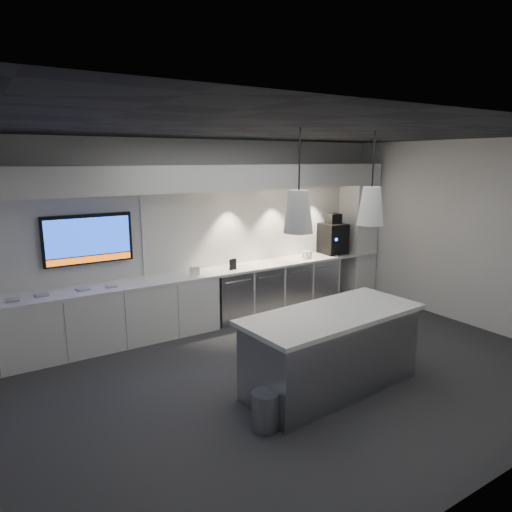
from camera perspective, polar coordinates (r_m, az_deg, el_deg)
floor at (r=6.06m, az=4.91°, el=-14.36°), size 7.00×7.00×0.00m
ceiling at (r=5.44m, az=5.49°, el=15.27°), size 7.00×7.00×0.00m
wall_back at (r=7.65m, az=-6.29°, el=3.04°), size 7.00×0.00×7.00m
wall_front at (r=3.96m, az=27.97°, el=-6.91°), size 7.00×0.00×7.00m
wall_right at (r=8.15m, az=25.14°, el=2.51°), size 0.00×7.00×7.00m
back_counter at (r=7.49m, az=-5.09°, el=-1.97°), size 6.80×0.65×0.04m
left_base_cabinets at (r=7.03m, az=-17.89°, el=-7.31°), size 3.30×0.63×0.86m
fridge_unit_a at (r=7.73m, az=-3.37°, el=-5.01°), size 0.60×0.61×0.85m
fridge_unit_b at (r=8.04m, az=0.57°, el=-4.31°), size 0.60×0.61×0.85m
fridge_unit_c at (r=8.38m, az=4.19°, el=-3.65°), size 0.60×0.61×0.85m
fridge_unit_d at (r=8.76m, az=7.51°, el=-3.03°), size 0.60×0.61×0.85m
backsplash at (r=8.22m, az=1.30°, el=4.08°), size 4.60×0.03×1.30m
soffit at (r=7.30m, az=-5.40°, el=9.73°), size 6.90×0.60×0.40m
column at (r=9.31m, az=12.59°, el=3.17°), size 0.55×0.55×2.60m
wall_tv at (r=6.98m, az=-20.25°, el=1.99°), size 1.25×0.07×0.72m
island at (r=5.57m, az=9.42°, el=-11.49°), size 2.30×1.11×0.95m
bin at (r=4.86m, az=1.19°, el=-18.74°), size 0.30×0.30×0.40m
coffee_machine at (r=8.88m, az=9.59°, el=2.34°), size 0.46×0.62×0.77m
sign_black at (r=7.52m, az=-2.91°, el=-1.03°), size 0.14×0.05×0.18m
sign_white at (r=7.18m, az=-7.68°, el=-1.92°), size 0.18×0.03×0.14m
cup_cluster at (r=8.40m, az=6.35°, el=0.15°), size 0.16×0.16×0.14m
tray_a at (r=6.67m, az=-28.10°, el=-4.87°), size 0.18×0.18×0.02m
tray_b at (r=6.74m, az=-25.23°, el=-4.42°), size 0.16×0.16×0.02m
tray_c at (r=6.80m, az=-20.85°, el=-3.91°), size 0.20×0.20×0.02m
tray_d at (r=6.85m, az=-17.68°, el=-3.58°), size 0.18×0.18×0.02m
pendant_left at (r=4.80m, az=5.33°, el=5.58°), size 0.31×0.31×1.15m
pendant_right at (r=5.52m, az=14.18°, el=6.10°), size 0.31×0.31×1.15m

